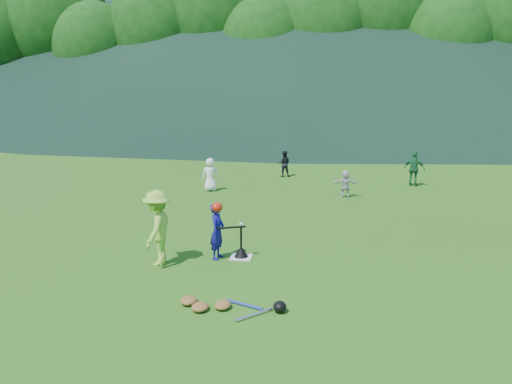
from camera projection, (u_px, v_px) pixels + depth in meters
ground at (241, 257)px, 10.67m from camera, size 120.00×120.00×0.00m
home_plate at (241, 257)px, 10.67m from camera, size 0.45×0.45×0.02m
baseball at (241, 224)px, 10.52m from camera, size 0.08×0.08×0.08m
batter_child at (217, 231)px, 10.50m from camera, size 0.34×0.47×1.20m
adult_coach at (157, 228)px, 10.13m from camera, size 0.58×1.01×1.55m
fielder_a at (210, 175)px, 17.23m from camera, size 0.65×0.52×1.15m
fielder_b at (284, 164)px, 19.95m from camera, size 0.53×0.43×1.05m
fielder_c at (414, 169)px, 18.04m from camera, size 0.81×0.58×1.27m
fielder_d at (345, 184)px, 16.28m from camera, size 0.84×0.29×0.90m
batting_tee at (241, 252)px, 10.65m from camera, size 0.30×0.30×0.68m
batter_gear at (218, 209)px, 10.40m from camera, size 0.73×0.26×0.56m
equipment_pile at (222, 305)px, 8.22m from camera, size 1.80×0.77×0.19m
outfield_fence at (299, 124)px, 37.68m from camera, size 70.07×0.08×1.33m
tree_line at (306, 29)px, 41.72m from camera, size 70.04×11.40×14.82m
distant_hills at (270, 19)px, 87.78m from camera, size 155.00×140.00×32.00m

